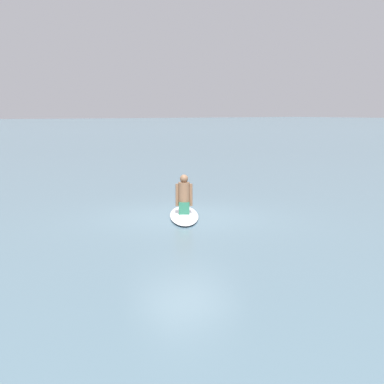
% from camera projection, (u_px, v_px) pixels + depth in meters
% --- Properties ---
extents(ground_plane, '(400.00, 400.00, 0.00)m').
position_uv_depth(ground_plane, '(185.00, 217.00, 15.39)').
color(ground_plane, slate).
extents(surfboard, '(2.89, 2.21, 0.10)m').
position_uv_depth(surfboard, '(184.00, 215.00, 15.38)').
color(surfboard, white).
rests_on(surfboard, ground).
extents(person_paddler, '(0.44, 0.43, 1.04)m').
position_uv_depth(person_paddler, '(184.00, 196.00, 15.31)').
color(person_paddler, '#26664C').
rests_on(person_paddler, surfboard).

